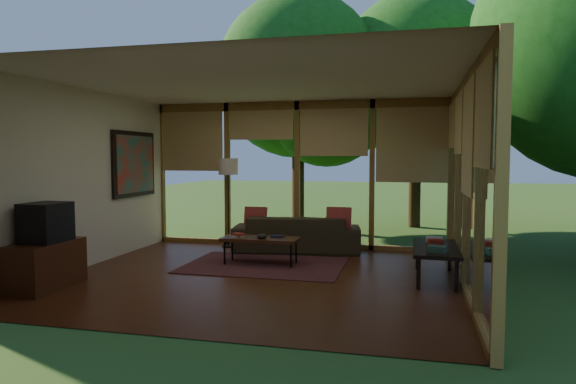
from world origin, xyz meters
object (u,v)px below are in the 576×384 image
(television, at_px, (46,222))
(coffee_table, at_px, (261,240))
(sofa, at_px, (297,233))
(floor_lamp, at_px, (228,172))
(side_console, at_px, (436,250))
(media_cabinet, at_px, (46,265))

(television, relative_size, coffee_table, 0.46)
(sofa, bearing_deg, floor_lamp, -15.77)
(sofa, xyz_separation_m, floor_lamp, (-1.34, 0.17, 1.08))
(television, height_order, side_console, television)
(television, xyz_separation_m, floor_lamp, (1.21, 3.39, 0.56))
(floor_lamp, bearing_deg, media_cabinet, -110.01)
(floor_lamp, height_order, side_console, floor_lamp)
(floor_lamp, relative_size, coffee_table, 1.38)
(sofa, relative_size, coffee_table, 1.84)
(floor_lamp, bearing_deg, television, -109.71)
(sofa, distance_m, side_console, 2.79)
(television, bearing_deg, media_cabinet, 180.00)
(media_cabinet, distance_m, coffee_table, 3.04)
(coffee_table, bearing_deg, media_cabinet, -138.10)
(sofa, distance_m, floor_lamp, 1.73)
(sofa, distance_m, television, 4.15)
(sofa, distance_m, coffee_table, 1.24)
(media_cabinet, bearing_deg, floor_lamp, 69.99)
(coffee_table, bearing_deg, television, -137.85)
(media_cabinet, relative_size, television, 1.82)
(media_cabinet, distance_m, floor_lamp, 3.77)
(sofa, height_order, coffee_table, sofa)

